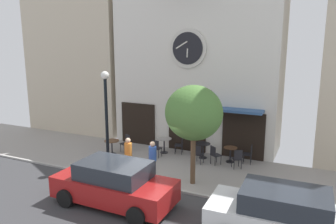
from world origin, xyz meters
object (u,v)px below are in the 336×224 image
at_px(cafe_table_near_curb, 112,144).
at_px(cafe_chair_left_end, 180,144).
at_px(street_lamp, 107,120).
at_px(cafe_chair_facing_street, 249,153).
at_px(parked_car_red, 114,184).
at_px(cafe_chair_under_awning, 215,154).
at_px(pedestrian_orange, 128,156).
at_px(parked_car_white, 284,216).
at_px(cafe_chair_near_lamp, 237,158).
at_px(cafe_table_near_door, 164,142).
at_px(street_tree, 194,113).
at_px(cafe_table_center, 203,148).
at_px(cafe_chair_curbside, 198,153).
at_px(cafe_table_rightmost, 230,152).
at_px(cafe_chair_corner, 156,147).
at_px(cafe_chair_mid_row, 126,142).
at_px(pedestrian_blue, 153,160).

relative_size(cafe_table_near_curb, cafe_chair_left_end, 0.84).
distance_m(street_lamp, cafe_chair_facing_street, 6.79).
xyz_separation_m(cafe_chair_facing_street, parked_car_red, (-3.50, -6.00, 0.23)).
relative_size(street_lamp, cafe_chair_facing_street, 4.87).
xyz_separation_m(cafe_chair_under_awning, cafe_chair_left_end, (-2.05, 0.78, 0.00)).
height_order(pedestrian_orange, parked_car_red, pedestrian_orange).
relative_size(cafe_chair_under_awning, parked_car_white, 0.21).
distance_m(cafe_chair_near_lamp, parked_car_white, 5.52).
xyz_separation_m(street_lamp, cafe_table_near_door, (1.48, 2.86, -1.66)).
height_order(street_tree, cafe_table_center, street_tree).
xyz_separation_m(street_tree, pedestrian_orange, (-2.77, -0.39, -2.04)).
bearing_deg(street_lamp, cafe_chair_left_end, 53.48).
bearing_deg(cafe_chair_curbside, street_lamp, -149.82).
bearing_deg(cafe_table_rightmost, parked_car_red, -114.45).
height_order(cafe_chair_facing_street, pedestrian_orange, pedestrian_orange).
xyz_separation_m(parked_car_red, parked_car_white, (5.62, 0.18, 0.00)).
height_order(cafe_chair_under_awning, cafe_chair_facing_street, same).
distance_m(cafe_chair_corner, cafe_chair_mid_row, 1.82).
xyz_separation_m(street_lamp, parked_car_white, (7.89, -2.70, -1.47)).
bearing_deg(cafe_chair_corner, cafe_table_rightmost, 14.36).
height_order(cafe_table_near_door, cafe_chair_facing_street, cafe_chair_facing_street).
xyz_separation_m(cafe_chair_facing_street, parked_car_white, (2.11, -5.83, 0.23)).
relative_size(cafe_chair_near_lamp, cafe_chair_mid_row, 1.00).
bearing_deg(parked_car_red, cafe_table_rightmost, 65.55).
xyz_separation_m(cafe_table_near_door, cafe_chair_left_end, (0.81, 0.23, -0.04)).
bearing_deg(cafe_table_near_door, street_tree, -47.67).
distance_m(cafe_chair_corner, parked_car_white, 8.03).
xyz_separation_m(cafe_table_center, cafe_chair_mid_row, (-3.95, -0.75, -0.00)).
distance_m(street_lamp, parked_car_red, 3.95).
relative_size(cafe_table_near_door, cafe_table_rightmost, 1.06).
bearing_deg(cafe_table_near_door, cafe_table_rightmost, 1.52).
relative_size(cafe_table_near_curb, parked_car_white, 0.17).
relative_size(street_tree, pedestrian_blue, 2.40).
height_order(cafe_chair_corner, cafe_chair_curbside, same).
bearing_deg(cafe_chair_facing_street, cafe_chair_corner, -166.15).
relative_size(street_tree, cafe_chair_near_lamp, 4.45).
xyz_separation_m(cafe_table_center, parked_car_red, (-1.28, -5.82, 0.23)).
bearing_deg(street_tree, cafe_chair_curbside, 104.21).
bearing_deg(pedestrian_blue, street_tree, 14.17).
bearing_deg(cafe_table_rightmost, cafe_chair_facing_street, 11.77).
bearing_deg(cafe_table_rightmost, cafe_chair_near_lamp, -55.13).
bearing_deg(cafe_table_center, parked_car_white, -52.48).
xyz_separation_m(cafe_table_near_door, parked_car_white, (6.41, -5.56, 0.20)).
bearing_deg(cafe_table_rightmost, street_tree, -104.30).
bearing_deg(parked_car_red, cafe_chair_mid_row, 117.74).
relative_size(cafe_table_rightmost, cafe_chair_facing_street, 0.81).
bearing_deg(cafe_chair_left_end, cafe_chair_mid_row, -161.50).
bearing_deg(parked_car_red, cafe_chair_facing_street, 59.74).
bearing_deg(cafe_table_near_curb, cafe_chair_left_end, 26.12).
relative_size(cafe_chair_left_end, pedestrian_blue, 0.54).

